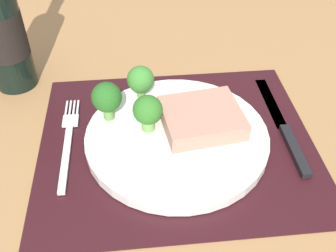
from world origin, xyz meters
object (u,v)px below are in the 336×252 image
(plate, at_px, (177,137))
(steak, at_px, (202,118))
(fork, at_px, (68,140))
(wine_bottle, at_px, (0,25))
(knife, at_px, (285,129))

(plate, xyz_separation_m, steak, (0.04, 0.01, 0.02))
(fork, bearing_deg, plate, -6.26)
(steak, distance_m, fork, 0.20)
(steak, distance_m, wine_bottle, 0.35)
(fork, relative_size, knife, 0.83)
(plate, distance_m, steak, 0.05)
(steak, bearing_deg, wine_bottle, 151.71)
(fork, height_order, wine_bottle, wine_bottle)
(fork, bearing_deg, steak, -1.06)
(steak, relative_size, fork, 0.58)
(steak, height_order, knife, steak)
(plate, relative_size, steak, 2.38)
(steak, relative_size, knife, 0.49)
(fork, bearing_deg, wine_bottle, 121.08)
(plate, xyz_separation_m, fork, (-0.16, 0.01, -0.01))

